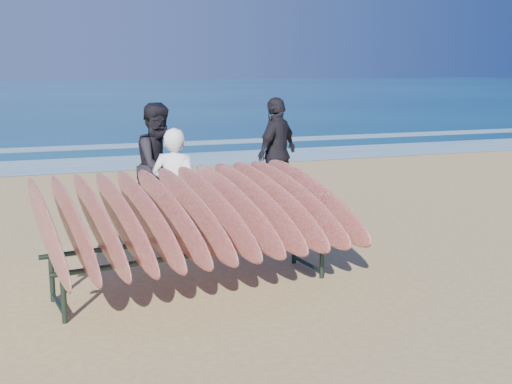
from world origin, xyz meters
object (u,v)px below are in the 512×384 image
surfboard_rack (193,213)px  person_white (175,191)px  person_dark_b (277,153)px  person_dark_a (160,167)px

surfboard_rack → person_white: bearing=77.6°
person_white → person_dark_b: person_dark_b is taller
surfboard_rack → person_dark_b: 4.34m
person_white → person_dark_b: 3.11m
surfboard_rack → person_dark_a: (0.17, 2.83, 0.09)m
person_dark_b → person_white: bearing=4.5°
surfboard_rack → person_dark_b: size_ratio=1.80×
person_white → person_dark_a: 1.34m
surfboard_rack → person_white: (0.12, 1.50, -0.04)m
person_white → person_dark_a: size_ratio=0.87×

